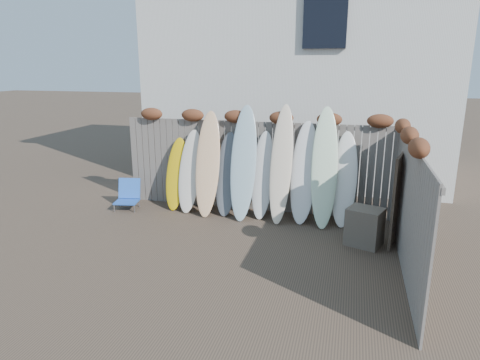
% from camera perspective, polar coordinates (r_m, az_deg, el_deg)
% --- Properties ---
extents(ground, '(80.00, 80.00, 0.00)m').
position_cam_1_polar(ground, '(7.65, -2.33, -9.55)').
color(ground, '#493A2D').
extents(back_fence, '(6.05, 0.28, 2.24)m').
position_cam_1_polar(back_fence, '(9.46, 2.20, 2.88)').
color(back_fence, slate).
rests_on(back_fence, ground).
extents(right_fence, '(0.28, 4.40, 2.24)m').
position_cam_1_polar(right_fence, '(7.24, 21.51, -2.38)').
color(right_fence, slate).
rests_on(right_fence, ground).
extents(house, '(8.50, 5.50, 6.33)m').
position_cam_1_polar(house, '(13.22, 8.26, 15.04)').
color(house, silver).
rests_on(house, ground).
extents(beach_chair, '(0.59, 0.62, 0.67)m').
position_cam_1_polar(beach_chair, '(10.11, -14.69, -1.94)').
color(beach_chair, blue).
rests_on(beach_chair, ground).
extents(wooden_crate, '(0.73, 0.67, 0.69)m').
position_cam_1_polar(wooden_crate, '(8.12, 16.27, -6.00)').
color(wooden_crate, brown).
rests_on(wooden_crate, ground).
extents(lattice_panel, '(0.31, 1.09, 1.67)m').
position_cam_1_polar(lattice_panel, '(8.32, 20.30, -2.29)').
color(lattice_panel, '#32261E').
rests_on(lattice_panel, ground).
extents(surfboard_0, '(0.53, 0.61, 1.60)m').
position_cam_1_polar(surfboard_0, '(9.76, -8.50, 0.81)').
color(surfboard_0, '#ECBC09').
rests_on(surfboard_0, ground).
extents(surfboard_1, '(0.58, 0.69, 1.80)m').
position_cam_1_polar(surfboard_1, '(9.56, -6.69, 1.16)').
color(surfboard_1, silver).
rests_on(surfboard_1, ground).
extents(surfboard_2, '(0.58, 0.82, 2.23)m').
position_cam_1_polar(surfboard_2, '(9.29, -4.32, 2.18)').
color(surfboard_2, '#E1B968').
rests_on(surfboard_2, ground).
extents(surfboard_3, '(0.51, 0.64, 1.78)m').
position_cam_1_polar(surfboard_3, '(9.29, -1.72, 0.79)').
color(surfboard_3, '#515760').
rests_on(surfboard_3, ground).
extents(surfboard_4, '(0.58, 0.85, 2.38)m').
position_cam_1_polar(surfboard_4, '(9.02, 0.46, 2.32)').
color(surfboard_4, '#94B4C2').
rests_on(surfboard_4, ground).
extents(surfboard_5, '(0.48, 0.66, 1.83)m').
position_cam_1_polar(surfboard_5, '(9.12, 3.03, 0.66)').
color(surfboard_5, silver).
rests_on(surfboard_5, ground).
extents(surfboard_6, '(0.47, 0.85, 2.41)m').
position_cam_1_polar(surfboard_6, '(8.89, 5.52, 2.14)').
color(surfboard_6, beige).
rests_on(surfboard_6, ground).
extents(surfboard_7, '(0.58, 0.76, 2.07)m').
position_cam_1_polar(surfboard_7, '(8.93, 8.53, 1.01)').
color(surfboard_7, white).
rests_on(surfboard_7, ground).
extents(surfboard_8, '(0.58, 0.87, 2.39)m').
position_cam_1_polar(surfboard_8, '(8.77, 11.20, 1.67)').
color(surfboard_8, '#D2F3CC').
rests_on(surfboard_8, ground).
extents(surfboard_9, '(0.51, 0.68, 1.89)m').
position_cam_1_polar(surfboard_9, '(8.91, 13.74, 0.10)').
color(surfboard_9, white).
rests_on(surfboard_9, ground).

